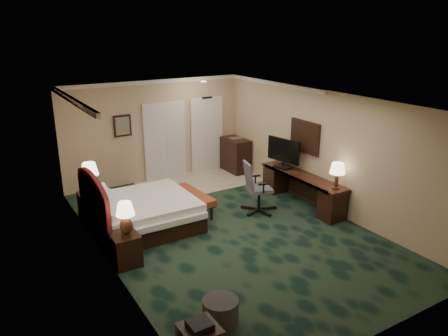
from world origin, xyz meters
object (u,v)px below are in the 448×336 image
lamp_far (90,179)px  bed_bench (191,202)px  lamp_near (126,219)px  desk_chair (259,187)px  nightstand_far (91,206)px  minibar (235,155)px  nightstand_near (125,249)px  bed (145,213)px  tv (283,153)px  desk (302,190)px  ottoman (221,311)px

lamp_far → bed_bench: size_ratio=0.51×
lamp_near → bed_bench: (1.99, 1.47, -0.65)m
desk_chair → nightstand_far: bearing=170.8°
desk_chair → minibar: bearing=84.3°
nightstand_near → minibar: (4.45, 3.38, 0.19)m
minibar → bed: bearing=-149.3°
bed → tv: 3.66m
nightstand_near → desk: desk is taller
bed_bench → tv: 2.55m
lamp_far → ottoman: bearing=-82.6°
nightstand_near → bed_bench: (2.02, 1.42, -0.06)m
nightstand_near → lamp_near: bearing=-55.1°
bed_bench → lamp_far: bearing=153.7°
bed → nightstand_near: bearing=-124.2°
lamp_near → desk: bearing=7.0°
tv → minibar: bearing=77.4°
nightstand_far → desk: (4.46, -1.79, 0.08)m
nightstand_near → ottoman: 2.33m
bed → desk: bearing=-11.5°
nightstand_far → lamp_near: bearing=-89.1°
tv → nightstand_far: bearing=154.1°
lamp_near → desk_chair: size_ratio=0.52×
bed → nightstand_near: size_ratio=3.44×
bed → lamp_near: 1.62m
lamp_near → nightstand_far: bearing=90.9°
nightstand_near → bed_bench: 2.47m
nightstand_far → lamp_far: 0.64m
bed → ottoman: 3.49m
nightstand_near → bed_bench: nightstand_near is taller
lamp_far → bed_bench: bearing=-22.1°
lamp_far → ottoman: 4.57m
lamp_far → tv: 4.51m
desk → tv: (-0.05, 0.68, 0.73)m
ottoman → bed_bench: bearing=69.0°
bed → nightstand_far: bed is taller
nightstand_far → lamp_near: size_ratio=0.93×
minibar → desk_chair: bearing=-111.9°
bed_bench → desk: bearing=-24.8°
lamp_far → tv: (4.38, -1.05, 0.17)m
nightstand_near → lamp_far: size_ratio=0.82×
lamp_near → minibar: bearing=37.8°
lamp_far → minibar: bearing=14.6°
bed → minibar: (3.61, 2.14, 0.17)m
minibar → lamp_near: bearing=-142.2°
ottoman → tv: size_ratio=0.55×
desk → minibar: bearing=90.3°
desk → nightstand_near: bearing=-173.6°
bed → desk_chair: 2.60m
lamp_near → bed_bench: size_ratio=0.44×
nightstand_near → desk_chair: (3.36, 0.68, 0.30)m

